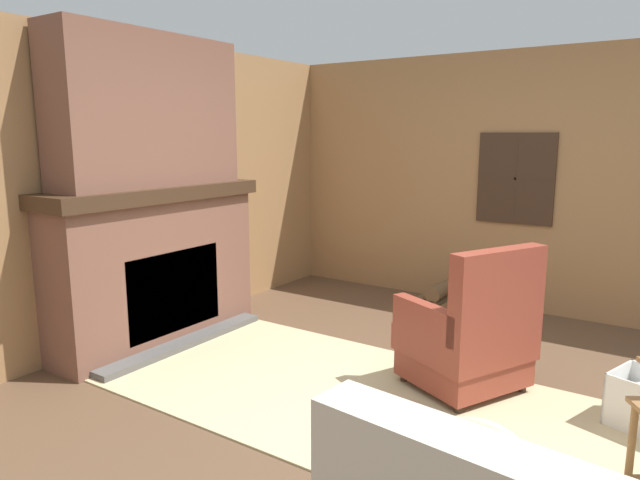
{
  "coord_description": "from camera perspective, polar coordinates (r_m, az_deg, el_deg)",
  "views": [
    {
      "loc": [
        1.33,
        -2.97,
        1.67
      ],
      "look_at": [
        -0.99,
        0.46,
        0.9
      ],
      "focal_mm": 32.0,
      "sensor_mm": 36.0,
      "label": 1
    }
  ],
  "objects": [
    {
      "name": "firewood_stack",
      "position": [
        5.61,
        12.04,
        -5.89
      ],
      "size": [
        0.47,
        0.45,
        0.28
      ],
      "rotation": [
        0.0,
        0.0,
        -0.04
      ],
      "color": "brown",
      "rests_on": "ground"
    },
    {
      "name": "storage_case",
      "position": [
        4.87,
        -14.71,
        6.39
      ],
      "size": [
        0.16,
        0.23,
        0.16
      ],
      "color": "gray",
      "rests_on": "fireplace_hearth"
    },
    {
      "name": "chimney_breast",
      "position": [
        4.68,
        -16.86,
        12.22
      ],
      "size": [
        0.39,
        1.56,
        1.15
      ],
      "color": "brown",
      "rests_on": "fireplace_hearth"
    },
    {
      "name": "oil_lamp_vase",
      "position": [
        4.4,
        -22.27,
        5.61
      ],
      "size": [
        0.1,
        0.1,
        0.24
      ],
      "color": "#B24C42",
      "rests_on": "fireplace_hearth"
    },
    {
      "name": "ground_plane",
      "position": [
        3.66,
        9.18,
        -16.76
      ],
      "size": [
        14.0,
        14.0,
        0.0
      ],
      "primitive_type": "plane",
      "color": "brown"
    },
    {
      "name": "wood_panel_wall_back",
      "position": [
        5.68,
        20.41,
        5.33
      ],
      "size": [
        5.6,
        0.09,
        2.44
      ],
      "color": "#9E7247",
      "rests_on": "ground"
    },
    {
      "name": "armchair",
      "position": [
        3.89,
        14.72,
        -9.53
      ],
      "size": [
        0.89,
        0.92,
        0.99
      ],
      "rotation": [
        0.0,
        0.0,
        2.69
      ],
      "color": "brown",
      "rests_on": "ground"
    },
    {
      "name": "area_rug",
      "position": [
        3.74,
        5.85,
        -15.96
      ],
      "size": [
        3.83,
        1.67,
        0.01
      ],
      "color": "#C6B789",
      "rests_on": "ground"
    },
    {
      "name": "wood_panel_wall_left",
      "position": [
        4.89,
        -18.36,
        4.72
      ],
      "size": [
        0.06,
        5.6,
        2.44
      ],
      "color": "#9E7247",
      "rests_on": "ground"
    },
    {
      "name": "fireplace_hearth",
      "position": [
        4.78,
        -16.0,
        -2.45
      ],
      "size": [
        0.66,
        1.88,
        1.27
      ],
      "color": "brown",
      "rests_on": "ground"
    }
  ]
}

